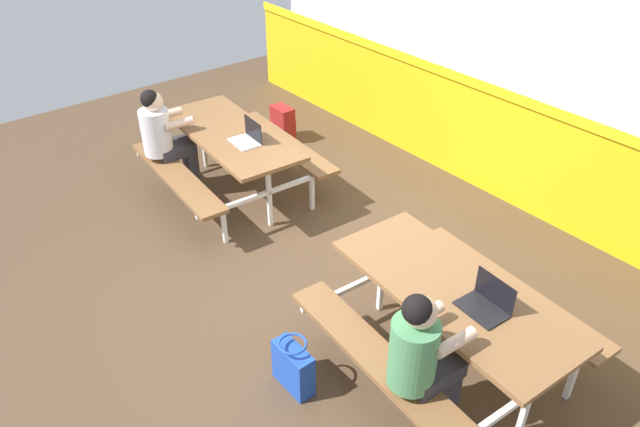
# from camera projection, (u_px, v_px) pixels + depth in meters

# --- Properties ---
(ground_plane) EXTENTS (10.00, 10.00, 0.02)m
(ground_plane) POSITION_uv_depth(u_px,v_px,m) (307.00, 270.00, 5.49)
(ground_plane) COLOR #4C3826
(accent_backdrop) EXTENTS (8.00, 0.14, 2.60)m
(accent_backdrop) POSITION_uv_depth(u_px,v_px,m) (495.00, 77.00, 6.06)
(accent_backdrop) COLOR yellow
(accent_backdrop) RESTS_ON ground
(picnic_table_left) EXTENTS (1.88, 1.67, 0.74)m
(picnic_table_left) POSITION_uv_depth(u_px,v_px,m) (232.00, 146.00, 6.26)
(picnic_table_left) COLOR brown
(picnic_table_left) RESTS_ON ground
(picnic_table_right) EXTENTS (1.88, 1.67, 0.74)m
(picnic_table_right) POSITION_uv_depth(u_px,v_px,m) (450.00, 307.00, 4.23)
(picnic_table_right) COLOR brown
(picnic_table_right) RESTS_ON ground
(student_nearer) EXTENTS (0.38, 0.53, 1.21)m
(student_nearer) POSITION_uv_depth(u_px,v_px,m) (164.00, 134.00, 6.21)
(student_nearer) COLOR #2D2D38
(student_nearer) RESTS_ON ground
(student_further) EXTENTS (0.38, 0.53, 1.21)m
(student_further) POSITION_uv_depth(u_px,v_px,m) (422.00, 353.00, 3.70)
(student_further) COLOR #2D2D38
(student_further) RESTS_ON ground
(laptop_silver) EXTENTS (0.34, 0.24, 0.22)m
(laptop_silver) POSITION_uv_depth(u_px,v_px,m) (248.00, 138.00, 5.96)
(laptop_silver) COLOR silver
(laptop_silver) RESTS_ON picnic_table_left
(laptop_dark) EXTENTS (0.34, 0.24, 0.22)m
(laptop_dark) POSITION_uv_depth(u_px,v_px,m) (486.00, 303.00, 3.96)
(laptop_dark) COLOR black
(laptop_dark) RESTS_ON picnic_table_right
(backpack_dark) EXTENTS (0.30, 0.22, 0.44)m
(backpack_dark) POSITION_uv_depth(u_px,v_px,m) (283.00, 124.00, 7.54)
(backpack_dark) COLOR maroon
(backpack_dark) RESTS_ON ground
(tote_bag_bright) EXTENTS (0.34, 0.21, 0.43)m
(tote_bag_bright) POSITION_uv_depth(u_px,v_px,m) (293.00, 367.00, 4.28)
(tote_bag_bright) COLOR #1E47B2
(tote_bag_bright) RESTS_ON ground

